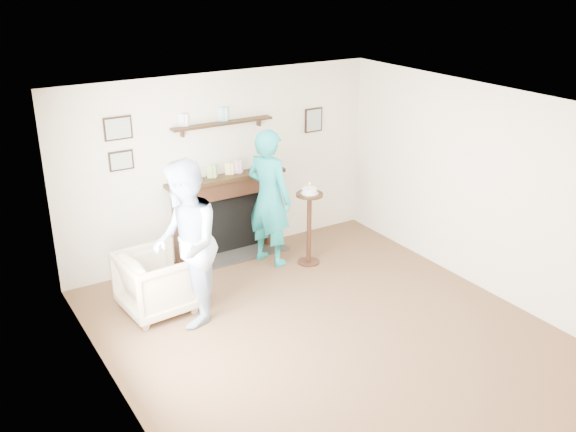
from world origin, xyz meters
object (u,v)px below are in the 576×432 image
object	(u,v)px
armchair	(160,310)
man	(190,319)
pedestal_table	(309,214)
woman	(270,261)

from	to	relation	value
armchair	man	xyz separation A→B (m)	(0.22, -0.38, 0.00)
man	pedestal_table	bearing A→B (deg)	124.50
armchair	woman	world-z (taller)	woman
man	pedestal_table	xyz separation A→B (m)	(1.95, 0.51, 0.70)
armchair	woman	xyz separation A→B (m)	(1.75, 0.44, 0.00)
woman	pedestal_table	size ratio (longest dim) A/B	1.61
man	woman	distance (m)	1.74
armchair	man	distance (m)	0.44
man	armchair	bearing A→B (deg)	-130.04
armchair	pedestal_table	size ratio (longest dim) A/B	0.70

